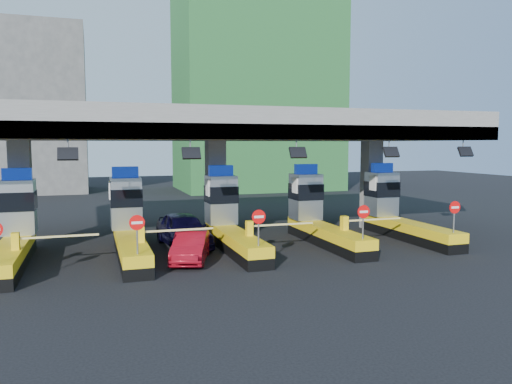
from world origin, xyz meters
name	(u,v)px	position (x,y,z in m)	size (l,w,h in m)	color
ground	(230,248)	(0.00, 0.00, 0.00)	(120.00, 120.00, 0.00)	black
toll_canopy	(216,129)	(0.00, 2.87, 6.13)	(28.00, 12.09, 7.00)	slate
toll_lane_far_left	(15,231)	(-10.00, 0.28, 1.40)	(4.43, 8.00, 4.16)	black
toll_lane_left	(129,225)	(-5.00, 0.28, 1.40)	(4.43, 8.00, 4.16)	black
toll_lane_center	(228,220)	(0.00, 0.28, 1.40)	(4.43, 8.00, 4.16)	black
toll_lane_right	(317,216)	(5.00, 0.28, 1.40)	(4.43, 8.00, 4.16)	black
toll_lane_far_right	(396,212)	(10.00, 0.28, 1.40)	(4.43, 8.00, 4.16)	black
bg_building_scaffold	(256,69)	(12.00, 32.00, 14.00)	(18.00, 12.00, 28.00)	#1E5926
bg_building_concrete	(18,110)	(-14.00, 36.00, 9.00)	(14.00, 10.00, 18.00)	#4C4C49
van	(184,230)	(-2.18, 1.11, 0.87)	(2.06, 5.13, 1.75)	black
red_car	(191,247)	(-2.45, -2.28, 0.67)	(1.41, 4.05, 1.33)	maroon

